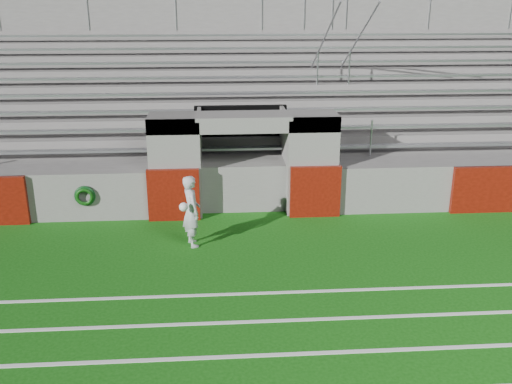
{
  "coord_description": "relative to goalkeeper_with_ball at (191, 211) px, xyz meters",
  "views": [
    {
      "loc": [
        -0.68,
        -10.69,
        5.43
      ],
      "look_at": [
        0.2,
        1.8,
        1.1
      ],
      "focal_mm": 40.0,
      "sensor_mm": 36.0,
      "label": 1
    }
  ],
  "objects": [
    {
      "name": "stadium_structure",
      "position": [
        1.29,
        6.6,
        0.66
      ],
      "size": [
        26.0,
        8.48,
        5.42
      ],
      "color": "slate",
      "rests_on": "ground"
    },
    {
      "name": "goalkeeper_with_ball",
      "position": [
        0.0,
        0.0,
        0.0
      ],
      "size": [
        0.56,
        0.74,
        1.66
      ],
      "color": "silver",
      "rests_on": "ground"
    },
    {
      "name": "ground",
      "position": [
        1.29,
        -1.37,
        -0.83
      ],
      "size": [
        90.0,
        90.0,
        0.0
      ],
      "primitive_type": "plane",
      "color": "#12530D",
      "rests_on": "ground"
    },
    {
      "name": "hose_coil",
      "position": [
        -2.71,
        1.56,
        -0.13
      ],
      "size": [
        0.53,
        0.14,
        0.53
      ],
      "color": "#0B3813",
      "rests_on": "ground"
    }
  ]
}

